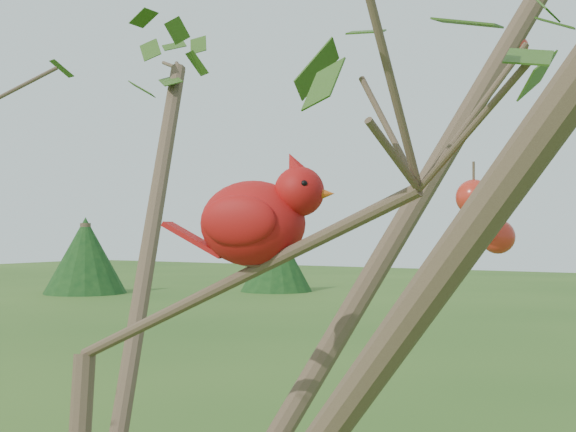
% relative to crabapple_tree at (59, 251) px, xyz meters
% --- Properties ---
extents(crabapple_tree, '(2.35, 2.05, 2.95)m').
position_rel_crabapple_tree_xyz_m(crabapple_tree, '(0.00, 0.00, 0.00)').
color(crabapple_tree, '#483427').
rests_on(crabapple_tree, ground).
extents(cardinal, '(0.24, 0.15, 0.17)m').
position_rel_crabapple_tree_xyz_m(cardinal, '(0.28, 0.10, 0.05)').
color(cardinal, '#B8150F').
rests_on(cardinal, ground).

